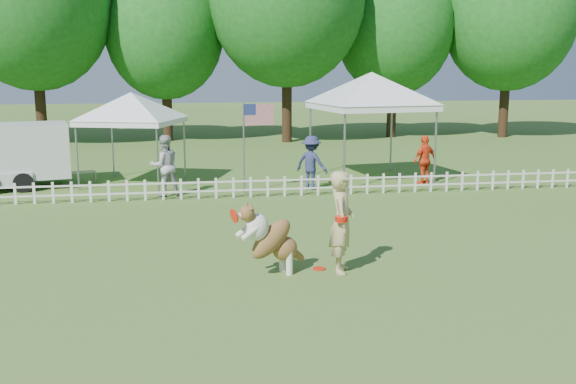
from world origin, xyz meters
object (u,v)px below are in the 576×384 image
object	(u,v)px
spectator_a	(165,166)
handler	(342,222)
canopy_tent_left	(133,140)
cargo_trailer	(6,156)
spectator_b	(311,163)
flag_pole	(244,148)
canopy_tent_right	(370,128)
dog	(272,239)
frisbee_on_turf	(319,269)
spectator_c	(425,160)

from	to	relation	value
spectator_a	handler	bearing A→B (deg)	96.40
handler	canopy_tent_left	distance (m)	10.91
handler	cargo_trailer	xyz separation A→B (m)	(-8.34, 9.84, 0.08)
spectator_b	flag_pole	bearing A→B (deg)	51.74
canopy_tent_right	spectator_a	world-z (taller)	canopy_tent_right
handler	canopy_tent_left	world-z (taller)	canopy_tent_left
dog	spectator_b	bearing A→B (deg)	51.53
cargo_trailer	canopy_tent_left	bearing A→B (deg)	-11.23
frisbee_on_turf	flag_pole	distance (m)	7.74
spectator_b	canopy_tent_right	bearing A→B (deg)	-106.89
canopy_tent_left	spectator_b	bearing A→B (deg)	-0.12
cargo_trailer	spectator_c	distance (m)	13.21
spectator_b	canopy_tent_left	bearing A→B (deg)	23.78
dog	spectator_c	bearing A→B (deg)	31.66
canopy_tent_right	canopy_tent_left	bearing A→B (deg)	168.28
frisbee_on_turf	spectator_b	xyz separation A→B (m)	(1.40, 7.96, 0.82)
dog	spectator_b	distance (m)	8.51
dog	spectator_c	xyz separation A→B (m)	(6.08, 8.48, 0.11)
spectator_b	cargo_trailer	bearing A→B (deg)	31.71
canopy_tent_left	dog	bearing A→B (deg)	-54.36
flag_pole	spectator_b	xyz separation A→B (m)	(2.12, 0.37, -0.53)
cargo_trailer	canopy_tent_right	bearing A→B (deg)	-14.47
frisbee_on_turf	spectator_c	world-z (taller)	spectator_c
canopy_tent_left	canopy_tent_right	distance (m)	7.75
spectator_b	spectator_c	bearing A→B (deg)	-133.57
cargo_trailer	flag_pole	bearing A→B (deg)	-28.67
handler	canopy_tent_left	size ratio (longest dim) A/B	0.65
canopy_tent_left	frisbee_on_turf	bearing A→B (deg)	-49.26
flag_pole	handler	bearing A→B (deg)	-98.73
spectator_b	spectator_c	size ratio (longest dim) A/B	1.05
handler	cargo_trailer	bearing A→B (deg)	55.95
frisbee_on_turf	cargo_trailer	size ratio (longest dim) A/B	0.05
canopy_tent_left	spectator_b	size ratio (longest dim) A/B	1.74
canopy_tent_left	spectator_c	size ratio (longest dim) A/B	1.82
spectator_a	spectator_c	world-z (taller)	spectator_a
frisbee_on_turf	spectator_b	distance (m)	8.12
spectator_a	spectator_b	distance (m)	4.45
frisbee_on_turf	canopy_tent_left	size ratio (longest dim) A/B	0.08
canopy_tent_left	canopy_tent_right	bearing A→B (deg)	14.78
spectator_a	dog	bearing A→B (deg)	87.96
frisbee_on_turf	cargo_trailer	bearing A→B (deg)	129.57
canopy_tent_left	spectator_b	world-z (taller)	canopy_tent_left
canopy_tent_right	flag_pole	bearing A→B (deg)	-166.89
dog	cargo_trailer	distance (m)	12.13
handler	canopy_tent_right	distance (m)	10.09
canopy_tent_right	spectator_b	world-z (taller)	canopy_tent_right
handler	dog	xyz separation A→B (m)	(-1.28, -0.03, -0.25)
canopy_tent_left	flag_pole	world-z (taller)	canopy_tent_left
dog	flag_pole	xyz separation A→B (m)	(0.20, 7.82, 0.67)
frisbee_on_turf	canopy_tent_right	world-z (taller)	canopy_tent_right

